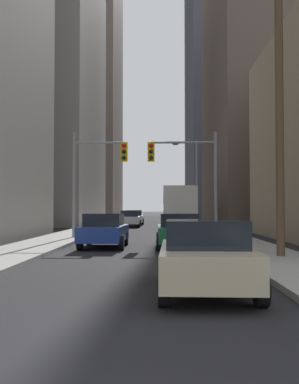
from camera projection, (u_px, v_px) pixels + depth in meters
The scene contains 15 objects.
sidewalk_left at pixel (110, 223), 52.21m from camera, with size 2.59×160.00×0.15m, color #9E9E99.
sidewalk_right at pixel (193, 223), 52.04m from camera, with size 2.59×160.00×0.15m, color #9E9E99.
city_bus at pixel (179, 206), 39.61m from camera, with size 2.83×11.56×3.40m.
sedan_beige at pixel (205, 256), 9.64m from camera, with size 1.95×4.25×1.52m.
sedan_green at pixel (179, 231), 20.28m from camera, with size 1.95×4.21×1.52m.
sedan_blue at pixel (104, 230), 20.70m from camera, with size 1.95×4.25×1.52m.
sedan_white at pixel (130, 219), 42.54m from camera, with size 1.95×4.23×1.52m.
sedan_silver at pixel (134, 217), 47.81m from camera, with size 1.95×4.23×1.52m.
traffic_signal_near_left at pixel (97, 167), 25.91m from camera, with size 3.07×0.44×6.00m.
traffic_signal_near_right at pixel (186, 167), 25.82m from camera, with size 3.85×0.44×6.00m.
utility_pole_right at pixel (279, 93), 15.92m from camera, with size 2.20×0.28×10.79m.
street_lamp_right at pixel (193, 175), 39.57m from camera, with size 2.15×0.32×7.50m.
building_left_mid_office at pixel (28, 92), 51.59m from camera, with size 14.92×20.59×29.22m, color gray.
building_left_far_tower at pixel (72, 67), 92.87m from camera, with size 18.50×22.69×59.69m, color #66564C.
building_right_far_highrise at pixel (238, 39), 91.22m from camera, with size 19.55×25.99×69.51m, color #4C515B.
Camera 1 is at (0.73, -2.21, 1.78)m, focal length 43.63 mm.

